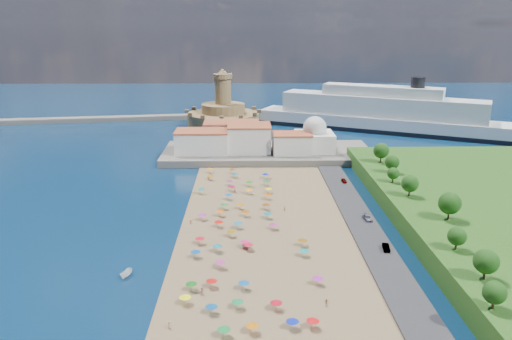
{
  "coord_description": "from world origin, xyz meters",
  "views": [
    {
      "loc": [
        0.74,
        -137.32,
        55.87
      ],
      "look_at": [
        4.0,
        25.0,
        8.0
      ],
      "focal_mm": 35.0,
      "sensor_mm": 36.0,
      "label": 1
    }
  ],
  "objects": [
    {
      "name": "domed_building",
      "position": [
        30.0,
        71.0,
        8.97
      ],
      "size": [
        16.0,
        16.0,
        15.0
      ],
      "color": "silver",
      "rests_on": "terrace"
    },
    {
      "name": "cruise_ship",
      "position": [
        73.11,
        126.62,
        8.71
      ],
      "size": [
        129.93,
        76.9,
        29.42
      ],
      "color": "black",
      "rests_on": "ground"
    },
    {
      "name": "beachgoers",
      "position": [
        -3.19,
        -5.2,
        1.11
      ],
      "size": [
        35.09,
        94.36,
        1.87
      ],
      "color": "tan",
      "rests_on": "beach"
    },
    {
      "name": "moored_boats",
      "position": [
        -24.99,
        -50.44,
        0.86
      ],
      "size": [
        7.07,
        33.32,
        1.79
      ],
      "color": "white",
      "rests_on": "ground"
    },
    {
      "name": "hillside_trees",
      "position": [
        50.32,
        -4.12,
        10.02
      ],
      "size": [
        13.81,
        104.41,
        7.56
      ],
      "color": "#382314",
      "rests_on": "hillside"
    },
    {
      "name": "beach_parasols",
      "position": [
        -1.34,
        -10.92,
        2.15
      ],
      "size": [
        33.45,
        115.97,
        2.2
      ],
      "color": "gray",
      "rests_on": "beach"
    },
    {
      "name": "ground",
      "position": [
        0.0,
        0.0,
        0.0
      ],
      "size": [
        700.0,
        700.0,
        0.0
      ],
      "primitive_type": "plane",
      "color": "#071938",
      "rests_on": "ground"
    },
    {
      "name": "jetty",
      "position": [
        -12.0,
        108.0,
        1.2
      ],
      "size": [
        18.0,
        70.0,
        2.4
      ],
      "primitive_type": "cube",
      "color": "#59544C",
      "rests_on": "ground"
    },
    {
      "name": "fortress",
      "position": [
        -12.0,
        138.0,
        6.68
      ],
      "size": [
        40.0,
        40.0,
        32.4
      ],
      "color": "olive",
      "rests_on": "ground"
    },
    {
      "name": "breakwater",
      "position": [
        -110.0,
        153.0,
        1.3
      ],
      "size": [
        199.03,
        34.77,
        2.6
      ],
      "primitive_type": "cube",
      "rotation": [
        0.0,
        0.0,
        0.14
      ],
      "color": "#59544C",
      "rests_on": "ground"
    },
    {
      "name": "parked_cars",
      "position": [
        36.0,
        -0.59,
        1.38
      ],
      "size": [
        2.33,
        60.21,
        1.42
      ],
      "color": "gray",
      "rests_on": "promenade"
    },
    {
      "name": "terrace",
      "position": [
        10.0,
        73.0,
        1.5
      ],
      "size": [
        90.0,
        36.0,
        3.0
      ],
      "primitive_type": "cube",
      "color": "#59544C",
      "rests_on": "ground"
    },
    {
      "name": "waterfront_buildings",
      "position": [
        -3.05,
        73.64,
        7.88
      ],
      "size": [
        57.0,
        29.0,
        11.0
      ],
      "color": "silver",
      "rests_on": "terrace"
    }
  ]
}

